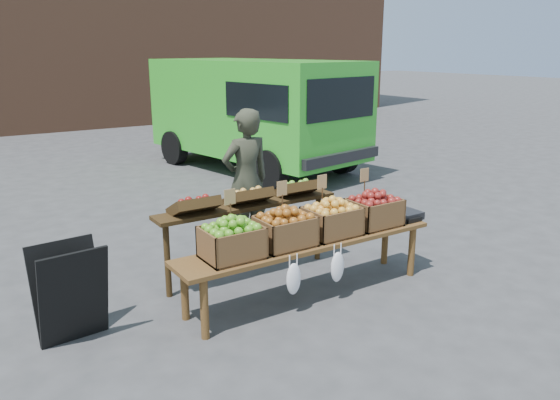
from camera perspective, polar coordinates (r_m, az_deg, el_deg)
ground at (r=5.57m, az=11.71°, el=-9.49°), size 80.00×80.00×0.00m
delivery_van at (r=10.83m, az=-2.67°, el=8.82°), size 2.96×5.03×2.11m
vendor at (r=6.39m, az=-3.57°, el=2.06°), size 0.62×0.41×1.68m
chalkboard_sign at (r=4.80m, az=-21.06°, el=-9.04°), size 0.57×0.35×0.83m
back_table at (r=5.67m, az=-3.29°, el=-3.08°), size 2.10×0.44×1.04m
display_bench at (r=5.31m, az=2.98°, el=-7.10°), size 2.70×0.56×0.57m
crate_golden_apples at (r=4.75m, az=-5.05°, el=-4.46°), size 0.50×0.40×0.28m
crate_russet_pears at (r=5.01m, az=0.50°, el=-3.29°), size 0.50×0.40×0.28m
crate_red_apples at (r=5.32m, az=5.44°, el=-2.23°), size 0.50×0.40×0.28m
crate_green_apples at (r=5.67m, az=9.80°, el=-1.27°), size 0.50×0.40×0.28m
weighing_scale at (r=5.98m, az=12.75°, el=-1.53°), size 0.34×0.30×0.08m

